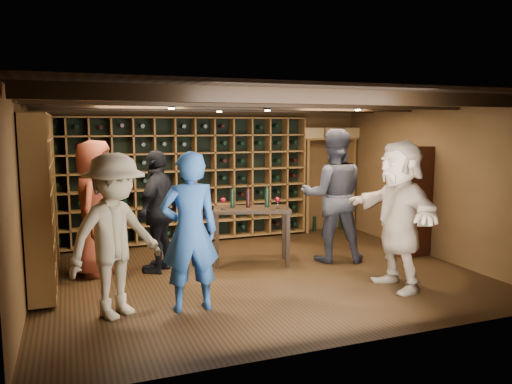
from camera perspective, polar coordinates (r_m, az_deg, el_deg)
name	(u,v)px	position (r m, az deg, el deg)	size (l,w,h in m)	color
ground	(258,274)	(7.25, 0.23, -9.33)	(6.00, 6.00, 0.00)	black
room_shell	(257,103)	(6.99, 0.09, 10.13)	(6.00, 6.00, 6.00)	brown
wine_rack_back	(185,179)	(9.07, -8.14, 1.45)	(4.65, 0.30, 2.20)	brown
wine_rack_left	(42,197)	(7.38, -23.24, -0.51)	(0.30, 2.65, 2.20)	brown
crate_shelf	(329,153)	(10.08, 8.37, 4.44)	(1.20, 0.32, 2.07)	brown
display_cabinet	(408,203)	(8.55, 16.99, -1.17)	(0.55, 0.50, 1.75)	black
man_blue_shirt	(190,232)	(5.72, -7.58, -4.54)	(0.67, 0.44, 1.83)	navy
man_grey_suit	(333,196)	(7.84, 8.79, -0.42)	(1.00, 0.78, 2.06)	black
guest_red_floral	(95,208)	(7.37, -17.90, -1.77)	(0.94, 0.61, 1.92)	#9C321C
guest_woman_black	(159,211)	(7.34, -11.06, -2.17)	(1.04, 0.43, 1.77)	black
guest_khaki	(115,236)	(5.70, -15.80, -4.86)	(1.18, 0.68, 1.82)	gray
guest_beige	(399,215)	(6.70, 16.02, -2.53)	(1.80, 0.57, 1.94)	tan
tasting_table	(251,214)	(7.60, -0.54, -2.58)	(1.27, 0.88, 1.15)	black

